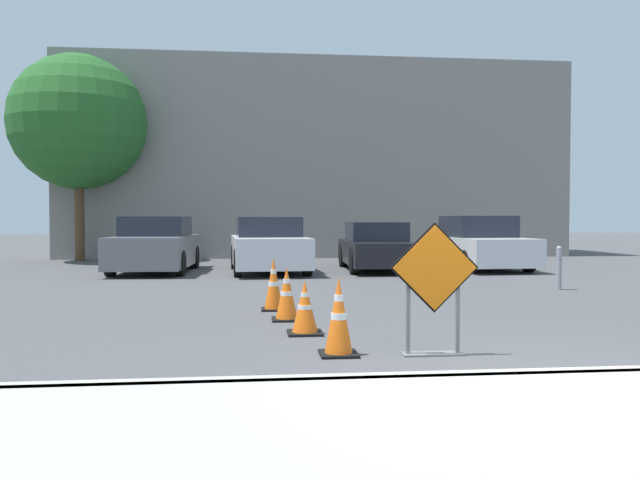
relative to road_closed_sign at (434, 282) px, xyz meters
The scene contains 15 objects.
ground_plane 8.76m from the road_closed_sign, 87.01° to the left, with size 96.00×96.00×0.00m, color #4C4C4F.
sidewalk_strip 2.56m from the road_closed_sign, 79.35° to the right, with size 26.23×2.28×0.14m.
curb_lip 1.53m from the road_closed_sign, 70.45° to the right, with size 26.23×0.20×0.14m.
road_closed_sign is the anchor object (origin of this frame).
traffic_cone_nearest 1.05m from the road_closed_sign, behind, with size 0.39×0.39×0.82m.
traffic_cone_second 1.89m from the road_closed_sign, 132.05° to the left, with size 0.43×0.43×0.66m.
traffic_cone_third 2.83m from the road_closed_sign, 119.87° to the left, with size 0.41×0.41×0.75m.
traffic_cone_fourth 3.78m from the road_closed_sign, 114.32° to the left, with size 0.38×0.38×0.83m.
parked_car_nearest 11.71m from the road_closed_sign, 112.46° to the left, with size 2.05×4.18×1.49m.
parked_car_second 10.56m from the road_closed_sign, 97.98° to the left, with size 2.12×4.22×1.48m.
parked_car_third 10.96m from the road_closed_sign, 81.90° to the left, with size 1.90×4.26×1.34m.
parked_car_fourth 11.93m from the road_closed_sign, 67.58° to the left, with size 2.03×4.38×1.51m.
bollard_nearest 7.07m from the road_closed_sign, 53.13° to the left, with size 0.12×0.12×0.88m.
building_facade_backdrop 19.11m from the road_closed_sign, 88.25° to the left, with size 19.08×5.00×7.40m.
street_tree_behind_lot 17.78m from the road_closed_sign, 116.40° to the left, with size 4.51×4.51×6.94m.
Camera 1 is at (-2.30, -4.96, 1.41)m, focal length 35.00 mm.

